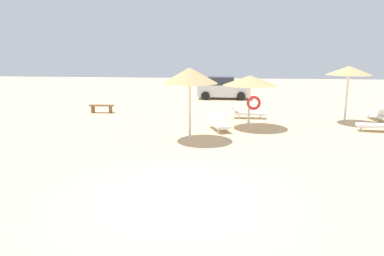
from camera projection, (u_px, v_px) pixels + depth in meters
ground_plane at (180, 197)px, 9.36m from camera, size 80.00×80.00×0.00m
parasol_0 at (349, 71)px, 18.48m from camera, size 2.27×2.27×2.95m
parasol_3 at (250, 81)px, 17.41m from camera, size 2.65×2.65×2.55m
parasol_4 at (190, 76)px, 14.91m from camera, size 2.35×2.35×3.05m
lounger_0 at (379, 125)px, 16.83m from camera, size 1.95×0.84×0.72m
lounger_3 at (247, 113)px, 20.11m from camera, size 1.90×0.66×0.68m
lounger_4 at (218, 123)px, 17.23m from camera, size 1.22×1.96×0.80m
lounger_5 at (378, 115)px, 19.46m from camera, size 0.75×1.88×0.81m
bench_0 at (102, 107)px, 21.87m from camera, size 1.51×0.45×0.49m
parked_car at (223, 88)px, 28.03m from camera, size 4.03×2.04×1.72m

